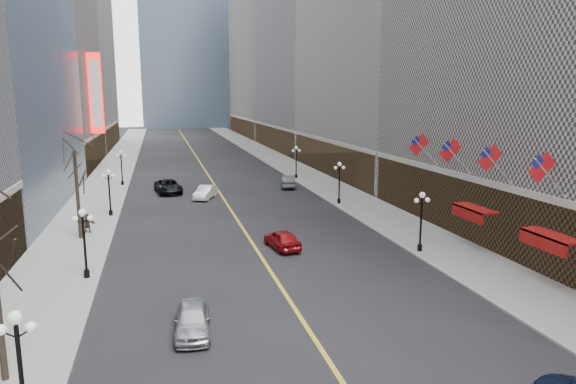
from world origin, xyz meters
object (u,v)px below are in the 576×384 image
car_nb_near (193,319)px  car_sb_mid (282,239)px  streetlamp_east_2 (339,178)px  car_sb_far (288,181)px  car_nb_mid (205,192)px  car_nb_far (168,186)px  streetlamp_west_3 (121,164)px  streetlamp_east_1 (421,215)px  streetlamp_west_2 (109,188)px  streetlamp_west_1 (84,236)px  streetlamp_east_3 (296,159)px  streetlamp_west_0 (19,360)px

car_nb_near → car_sb_mid: car_sb_mid is taller
streetlamp_east_2 → car_sb_far: 12.10m
car_nb_mid → car_nb_far: 6.11m
car_nb_far → car_nb_mid: bearing=-56.8°
car_sb_mid → car_nb_far: bearing=-81.5°
streetlamp_west_3 → streetlamp_east_1: bearing=-56.8°
car_sb_mid → streetlamp_west_2: bearing=-55.0°
streetlamp_west_1 → car_sb_far: bearing=54.9°
streetlamp_east_2 → car_nb_far: bearing=147.6°
streetlamp_east_3 → streetlamp_west_1: same height
streetlamp_east_1 → streetlamp_west_2: bearing=142.7°
streetlamp_west_3 → car_sb_far: streetlamp_west_3 is taller
streetlamp_east_1 → car_nb_far: 34.40m
streetlamp_east_2 → car_nb_near: (-17.49, -27.37, -2.17)m
streetlamp_east_2 → car_nb_far: size_ratio=0.76×
car_sb_mid → car_sb_far: size_ratio=0.91×
car_nb_mid → car_sb_far: size_ratio=0.94×
streetlamp_east_3 → streetlamp_west_0: bearing=-114.4°
streetlamp_west_0 → car_nb_near: bearing=47.3°
streetlamp_west_3 → car_nb_far: (5.75, -6.66, -2.08)m
streetlamp_east_1 → car_nb_near: 19.96m
streetlamp_west_3 → car_nb_near: (6.11, -45.37, -2.17)m
streetlamp_west_2 → car_nb_far: (5.75, 11.34, -2.08)m
car_nb_near → streetlamp_east_2: bearing=61.9°
streetlamp_west_1 → car_sb_mid: streetlamp_west_1 is taller
streetlamp_west_2 → car_sb_far: size_ratio=0.94×
streetlamp_west_1 → car_sb_mid: bearing=14.7°
streetlamp_east_1 → car_sb_far: streetlamp_east_1 is taller
car_sb_far → streetlamp_east_3: bearing=-102.0°
streetlamp_east_1 → car_sb_far: size_ratio=0.94×
car_nb_near → car_sb_mid: (7.69, 12.99, 0.01)m
streetlamp_east_2 → car_nb_mid: streetlamp_east_2 is taller
streetlamp_west_0 → car_nb_far: (5.75, 45.34, -2.08)m
car_nb_far → car_sb_far: bearing=-7.4°
streetlamp_west_3 → car_nb_far: 9.04m
streetlamp_east_1 → car_nb_far: (-17.85, 29.34, -2.08)m
streetlamp_east_1 → streetlamp_west_3: 43.05m
streetlamp_west_0 → streetlamp_east_1: bearing=34.1°
streetlamp_east_1 → streetlamp_east_3: bearing=90.0°
car_nb_mid → car_sb_mid: size_ratio=1.04×
streetlamp_east_2 → streetlamp_west_1: (-23.60, -18.00, 0.00)m
streetlamp_west_1 → car_sb_far: 36.22m
streetlamp_west_3 → car_nb_far: streetlamp_west_3 is taller
streetlamp_west_0 → streetlamp_east_3: bearing=65.6°
streetlamp_west_0 → streetlamp_west_1: bearing=90.0°
streetlamp_east_2 → streetlamp_west_1: 29.68m
streetlamp_west_0 → car_nb_near: (6.11, 6.63, -2.17)m
streetlamp_east_3 → car_nb_mid: 17.93m
streetlamp_east_2 → streetlamp_west_2: same height
streetlamp_east_3 → streetlamp_west_3: same height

